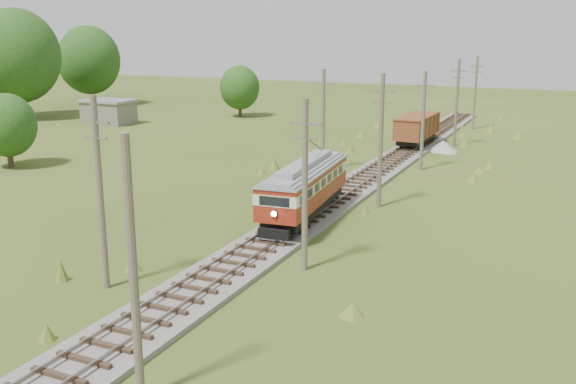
% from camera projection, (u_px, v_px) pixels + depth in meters
% --- Properties ---
extents(railbed_main, '(3.60, 96.00, 0.57)m').
position_uv_depth(railbed_main, '(349.00, 190.00, 47.68)').
color(railbed_main, '#605B54').
rests_on(railbed_main, ground).
extents(streetcar, '(3.59, 11.18, 5.06)m').
position_uv_depth(streetcar, '(305.00, 184.00, 39.82)').
color(streetcar, black).
rests_on(streetcar, ground).
extents(gondola, '(2.95, 8.35, 2.74)m').
position_uv_depth(gondola, '(417.00, 128.00, 65.40)').
color(gondola, black).
rests_on(gondola, ground).
extents(gravel_pile, '(2.94, 3.12, 1.07)m').
position_uv_depth(gravel_pile, '(444.00, 147.00, 63.54)').
color(gravel_pile, gray).
rests_on(gravel_pile, ground).
extents(utility_pole_r_1, '(0.30, 0.30, 8.80)m').
position_uv_depth(utility_pole_r_1, '(133.00, 274.00, 19.86)').
color(utility_pole_r_1, brown).
rests_on(utility_pole_r_1, ground).
extents(utility_pole_r_2, '(1.60, 0.30, 8.60)m').
position_uv_depth(utility_pole_r_2, '(305.00, 184.00, 31.22)').
color(utility_pole_r_2, brown).
rests_on(utility_pole_r_2, ground).
extents(utility_pole_r_3, '(1.60, 0.30, 9.00)m').
position_uv_depth(utility_pole_r_3, '(381.00, 140.00, 42.65)').
color(utility_pole_r_3, brown).
rests_on(utility_pole_r_3, ground).
extents(utility_pole_r_4, '(1.60, 0.30, 8.40)m').
position_uv_depth(utility_pole_r_4, '(423.00, 120.00, 54.25)').
color(utility_pole_r_4, brown).
rests_on(utility_pole_r_4, ground).
extents(utility_pole_r_5, '(1.60, 0.30, 8.90)m').
position_uv_depth(utility_pole_r_5, '(457.00, 102.00, 65.46)').
color(utility_pole_r_5, brown).
rests_on(utility_pole_r_5, ground).
extents(utility_pole_r_6, '(1.60, 0.30, 8.70)m').
position_uv_depth(utility_pole_r_6, '(475.00, 92.00, 77.01)').
color(utility_pole_r_6, brown).
rests_on(utility_pole_r_6, ground).
extents(utility_pole_l_a, '(1.60, 0.30, 9.00)m').
position_uv_depth(utility_pole_l_a, '(100.00, 192.00, 28.93)').
color(utility_pole_l_a, brown).
rests_on(utility_pole_l_a, ground).
extents(utility_pole_l_b, '(1.60, 0.30, 8.60)m').
position_uv_depth(utility_pole_l_b, '(323.00, 120.00, 53.75)').
color(utility_pole_l_b, brown).
rests_on(utility_pole_l_b, ground).
extents(tree_left_4, '(11.34, 11.34, 14.61)m').
position_uv_depth(tree_left_4, '(17.00, 56.00, 85.20)').
color(tree_left_4, '#38281C').
rests_on(tree_left_4, ground).
extents(tree_left_5, '(9.66, 9.66, 12.44)m').
position_uv_depth(tree_left_5, '(89.00, 60.00, 100.40)').
color(tree_left_5, '#38281C').
rests_on(tree_left_5, ground).
extents(tree_mid_a, '(5.46, 5.46, 7.03)m').
position_uv_depth(tree_mid_a, '(240.00, 88.00, 88.03)').
color(tree_mid_a, '#38281C').
rests_on(tree_mid_a, ground).
extents(tree_mid_c, '(5.04, 5.04, 6.49)m').
position_uv_depth(tree_mid_c, '(7.00, 125.00, 55.48)').
color(tree_mid_c, '#38281C').
rests_on(tree_mid_c, ground).
extents(shed, '(6.40, 4.40, 3.10)m').
position_uv_depth(shed, '(109.00, 112.00, 82.07)').
color(shed, slate).
rests_on(shed, ground).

